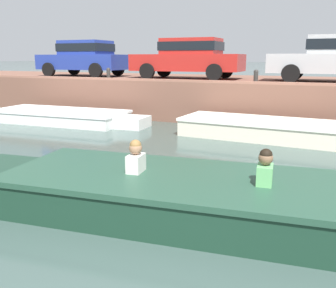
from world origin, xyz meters
name	(u,v)px	position (x,y,z in m)	size (l,w,h in m)	color
ground_plane	(222,184)	(0.00, 5.67, 0.00)	(400.00, 400.00, 0.00)	#384C47
far_quay_wall	(285,98)	(0.00, 14.35, 0.70)	(60.00, 6.00, 1.41)	brown
far_wall_coping	(275,83)	(0.00, 11.47, 1.45)	(60.00, 0.24, 0.08)	#925F4C
boat_moored_west_white	(66,117)	(-6.79, 9.78, 0.22)	(5.71, 2.11, 0.44)	white
boat_moored_central_cream	(270,129)	(0.16, 9.99, 0.26)	(5.51, 1.99, 0.52)	silver
motorboat_passing	(170,194)	(-0.35, 4.12, 0.29)	(6.50, 2.57, 1.06)	#193828
car_leftmost_blue	(84,57)	(-8.60, 13.52, 2.25)	(3.96, 2.02, 1.54)	#233893
car_left_inner_red	(189,57)	(-3.65, 13.52, 2.26)	(4.38, 1.96, 1.54)	#B2231E
mooring_bollard_west	(108,73)	(-6.14, 11.60, 1.65)	(0.15, 0.15, 0.44)	#2D2B28
mooring_bollard_mid	(256,76)	(-0.63, 11.60, 1.65)	(0.15, 0.15, 0.44)	#2D2B28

